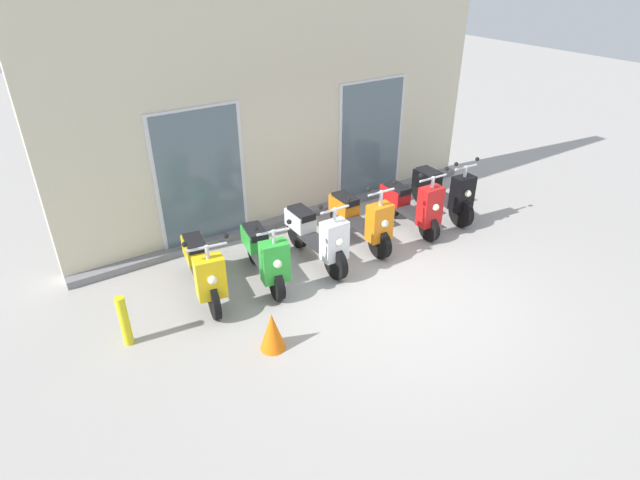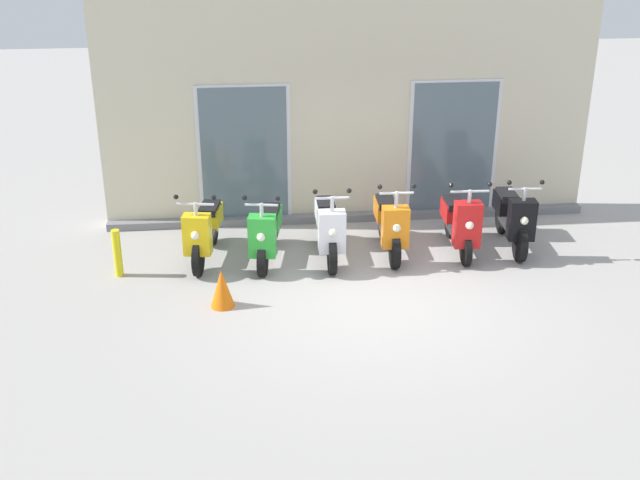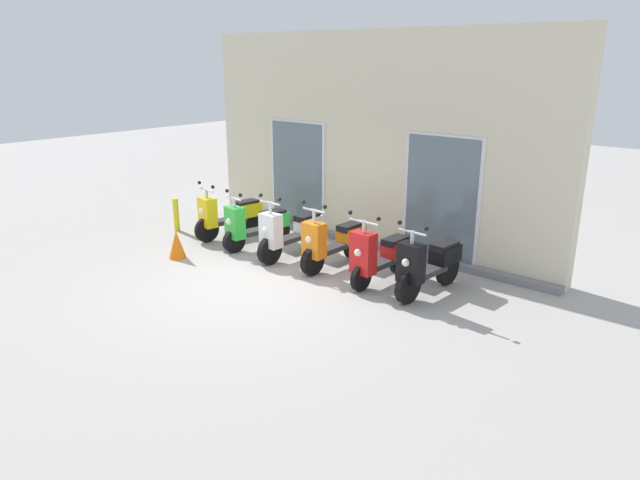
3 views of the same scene
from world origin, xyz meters
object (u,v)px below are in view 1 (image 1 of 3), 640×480
object	(u,v)px
scooter_green	(264,254)
scooter_yellow	(203,267)
scooter_black	(443,191)
curb_bollard	(124,321)
scooter_white	(316,235)
scooter_orange	(360,218)
traffic_cone	(272,331)
scooter_red	(412,204)

from	to	relation	value
scooter_green	scooter_yellow	bearing A→B (deg)	172.96
scooter_green	scooter_black	bearing A→B (deg)	1.73
scooter_black	curb_bollard	size ratio (longest dim) A/B	2.30
scooter_yellow	scooter_green	size ratio (longest dim) A/B	1.07
scooter_white	scooter_orange	size ratio (longest dim) A/B	1.01
scooter_orange	curb_bollard	size ratio (longest dim) A/B	2.32
scooter_yellow	scooter_orange	xyz separation A→B (m)	(2.75, -0.00, -0.01)
scooter_green	scooter_white	world-z (taller)	scooter_white
scooter_white	curb_bollard	distance (m)	3.05
scooter_white	curb_bollard	xyz separation A→B (m)	(-3.03, -0.32, -0.13)
scooter_green	traffic_cone	distance (m)	1.54
scooter_white	scooter_green	bearing A→B (deg)	-179.59
scooter_white	scooter_orange	bearing A→B (deg)	6.23
scooter_black	traffic_cone	bearing A→B (deg)	-161.12
scooter_white	traffic_cone	distance (m)	2.11
scooter_black	scooter_red	bearing A→B (deg)	-173.30
scooter_black	scooter_white	bearing A→B (deg)	-177.85
scooter_yellow	scooter_black	distance (m)	4.65
scooter_orange	scooter_red	bearing A→B (deg)	-5.19
scooter_red	curb_bollard	world-z (taller)	scooter_red
scooter_orange	scooter_red	size ratio (longest dim) A/B	1.09
scooter_green	scooter_orange	distance (m)	1.85
scooter_green	scooter_black	size ratio (longest dim) A/B	0.93
scooter_green	scooter_red	xyz separation A→B (m)	(2.90, 0.01, 0.04)
scooter_yellow	scooter_white	distance (m)	1.82
scooter_yellow	scooter_black	xyz separation A→B (m)	(4.65, 0.00, 0.01)
scooter_red	scooter_black	xyz separation A→B (m)	(0.85, 0.10, 0.00)
scooter_white	scooter_orange	world-z (taller)	scooter_orange
scooter_orange	curb_bollard	distance (m)	3.99
scooter_yellow	curb_bollard	xyz separation A→B (m)	(-1.21, -0.42, -0.13)
scooter_orange	scooter_black	distance (m)	1.90
scooter_red	scooter_black	size ratio (longest dim) A/B	0.92
scooter_yellow	scooter_green	xyz separation A→B (m)	(0.91, -0.11, -0.03)
traffic_cone	curb_bollard	size ratio (longest dim) A/B	0.74
scooter_orange	traffic_cone	distance (m)	2.92
scooter_black	traffic_cone	size ratio (longest dim) A/B	3.10
scooter_white	scooter_orange	distance (m)	0.94
scooter_orange	scooter_black	size ratio (longest dim) A/B	1.01
scooter_red	scooter_black	bearing A→B (deg)	6.70
scooter_green	traffic_cone	size ratio (longest dim) A/B	2.89
scooter_green	scooter_red	distance (m)	2.90
scooter_red	traffic_cone	xyz separation A→B (m)	(-3.54, -1.40, -0.23)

